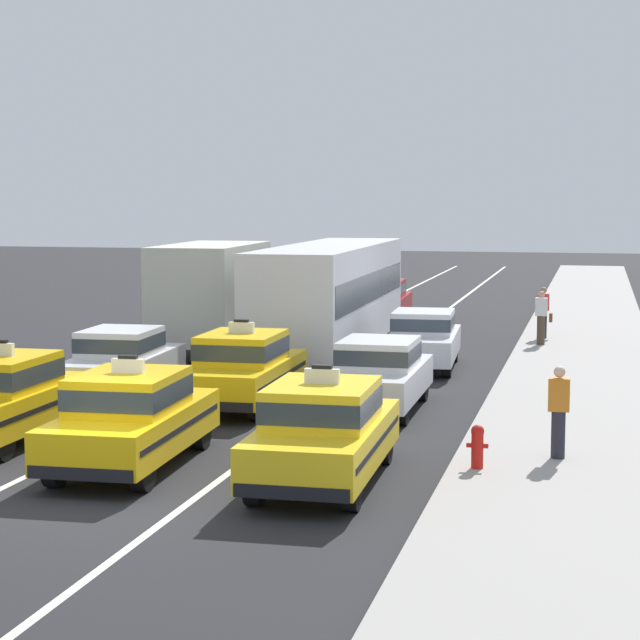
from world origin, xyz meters
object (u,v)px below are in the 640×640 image
(sedan_center_fourth, at_px, (382,299))
(pedestrian_near_crosswalk, at_px, (541,318))
(pedestrian_by_storefront, at_px, (544,313))
(fire_hydrant, at_px, (477,445))
(taxi_left_nearest, at_px, (4,396))
(taxi_center_nearest, at_px, (131,417))
(sedan_right_second, at_px, (379,372))
(pedestrian_mid_block, at_px, (559,412))
(bus_center_third, at_px, (331,293))
(box_truck_left_third, at_px, (218,294))
(taxi_center_second, at_px, (243,368))
(sedan_left_second, at_px, (121,360))
(sedan_right_third, at_px, (423,338))
(taxi_right_nearest, at_px, (323,430))

(sedan_center_fourth, height_order, pedestrian_near_crosswalk, pedestrian_near_crosswalk)
(pedestrian_near_crosswalk, height_order, pedestrian_by_storefront, pedestrian_near_crosswalk)
(sedan_center_fourth, distance_m, fire_hydrant, 23.22)
(taxi_left_nearest, relative_size, taxi_center_nearest, 0.99)
(sedan_right_second, xyz_separation_m, fire_hydrant, (2.67, -5.29, -0.30))
(pedestrian_near_crosswalk, bearing_deg, pedestrian_mid_block, -86.10)
(bus_center_third, distance_m, pedestrian_near_crosswalk, 6.53)
(box_truck_left_third, relative_size, fire_hydrant, 9.67)
(taxi_center_second, distance_m, bus_center_third, 8.74)
(taxi_left_nearest, bearing_deg, sedan_left_second, 88.43)
(sedan_right_second, relative_size, sedan_right_third, 0.98)
(box_truck_left_third, relative_size, sedan_right_second, 1.64)
(bus_center_third, height_order, pedestrian_mid_block, bus_center_third)
(box_truck_left_third, relative_size, pedestrian_near_crosswalk, 4.31)
(box_truck_left_third, relative_size, sedan_center_fourth, 1.61)
(pedestrian_mid_block, relative_size, fire_hydrant, 2.19)
(taxi_center_second, relative_size, pedestrian_near_crosswalk, 2.81)
(taxi_right_nearest, height_order, pedestrian_mid_block, taxi_right_nearest)
(taxi_right_nearest, bearing_deg, taxi_left_nearest, 166.10)
(box_truck_left_third, bearing_deg, taxi_center_second, -67.49)
(taxi_center_second, bearing_deg, box_truck_left_third, 112.51)
(taxi_left_nearest, bearing_deg, pedestrian_mid_block, 2.61)
(sedan_right_second, xyz_separation_m, sedan_right_third, (0.02, 6.26, 0.00))
(taxi_left_nearest, relative_size, bus_center_third, 0.41)
(box_truck_left_third, bearing_deg, fire_hydrant, -55.42)
(taxi_center_nearest, relative_size, pedestrian_near_crosswalk, 2.83)
(box_truck_left_third, height_order, taxi_right_nearest, box_truck_left_third)
(box_truck_left_third, distance_m, bus_center_third, 3.31)
(taxi_center_nearest, distance_m, sedan_right_second, 6.82)
(sedan_right_second, distance_m, pedestrian_by_storefront, 12.90)
(sedan_left_second, xyz_separation_m, taxi_right_nearest, (6.48, -6.78, 0.03))
(sedan_right_second, bearing_deg, fire_hydrant, -63.26)
(taxi_center_second, distance_m, fire_hydrant, 7.60)
(taxi_center_nearest, bearing_deg, taxi_left_nearest, 156.99)
(pedestrian_near_crosswalk, distance_m, pedestrian_by_storefront, 1.64)
(taxi_center_nearest, relative_size, pedestrian_mid_block, 2.90)
(bus_center_third, bearing_deg, taxi_right_nearest, -77.16)
(taxi_center_nearest, distance_m, pedestrian_mid_block, 7.33)
(pedestrian_near_crosswalk, relative_size, fire_hydrant, 2.24)
(box_truck_left_third, xyz_separation_m, bus_center_third, (3.23, 0.73, 0.04))
(sedan_left_second, bearing_deg, sedan_right_second, -4.08)
(box_truck_left_third, distance_m, pedestrian_mid_block, 15.75)
(taxi_center_nearest, relative_size, sedan_right_second, 1.07)
(pedestrian_mid_block, bearing_deg, fire_hydrant, -140.09)
(box_truck_left_third, bearing_deg, sedan_center_fourth, 71.69)
(sedan_center_fourth, distance_m, sedan_right_second, 17.47)
(taxi_center_nearest, xyz_separation_m, pedestrian_by_storefront, (6.06, 18.61, 0.09))
(bus_center_third, relative_size, sedan_right_third, 2.56)
(bus_center_third, bearing_deg, fire_hydrant, -67.33)
(bus_center_third, xyz_separation_m, sedan_center_fourth, (-0.09, 8.74, -0.97))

